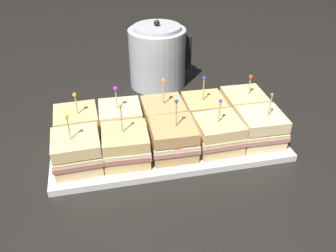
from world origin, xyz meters
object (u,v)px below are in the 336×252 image
sandwich_front_center (173,139)px  sandwich_front_far_right (260,128)px  sandwich_back_center (164,116)px  serving_platter (168,142)px  sandwich_back_right (204,111)px  sandwich_front_far_left (77,152)px  kettle_steel (158,57)px  sandwich_front_left (126,146)px  sandwich_front_right (218,134)px  sandwich_back_left (121,120)px  sandwich_back_far_right (243,107)px  sandwich_back_far_left (77,126)px

sandwich_front_center → sandwich_front_far_right: 0.24m
sandwich_back_center → serving_platter: bearing=-91.5°
sandwich_front_far_right → sandwich_back_right: 0.17m
sandwich_front_far_right → sandwich_front_center: bearing=-179.9°
serving_platter → sandwich_front_far_left: (-0.24, -0.06, 0.05)m
kettle_steel → sandwich_back_right: bearing=-77.3°
sandwich_front_left → kettle_steel: bearing=69.3°
sandwich_front_left → kettle_steel: kettle_steel is taller
kettle_steel → serving_platter: bearing=-96.8°
sandwich_front_far_left → sandwich_back_center: bearing=26.9°
sandwich_front_far_right → sandwich_back_right: (-0.12, 0.12, -0.00)m
serving_platter → sandwich_back_center: (0.00, 0.06, 0.05)m
sandwich_back_center → sandwich_back_right: bearing=-0.8°
sandwich_front_right → sandwich_back_left: 0.27m
sandwich_front_left → sandwich_back_right: bearing=26.4°
sandwich_front_far_right → sandwich_back_far_right: 0.12m
sandwich_back_left → sandwich_back_right: bearing=0.3°
sandwich_front_far_left → sandwich_front_center: 0.24m
serving_platter → kettle_steel: size_ratio=2.66×
sandwich_front_right → sandwich_back_left: (-0.24, 0.12, 0.00)m
sandwich_front_right → sandwich_front_far_right: 0.12m
sandwich_front_right → sandwich_front_left: bearing=-179.9°
serving_platter → sandwich_front_far_left: sandwich_front_far_left is taller
sandwich_front_right → sandwich_back_far_right: size_ratio=1.01×
sandwich_front_far_left → sandwich_back_center: 0.27m
serving_platter → sandwich_front_far_right: 0.25m
sandwich_back_far_left → sandwich_back_center: size_ratio=0.93×
sandwich_back_left → sandwich_back_far_right: 0.36m
sandwich_back_left → kettle_steel: kettle_steel is taller
sandwich_front_far_left → sandwich_front_left: (0.12, 0.00, -0.00)m
sandwich_front_far_right → sandwich_back_left: 0.37m
sandwich_back_far_right → kettle_steel: (-0.19, 0.32, 0.04)m
sandwich_back_far_right → sandwich_back_left: bearing=180.0°
sandwich_back_right → kettle_steel: kettle_steel is taller
sandwich_front_far_right → sandwich_back_center: sandwich_back_center is taller
sandwich_back_far_right → sandwich_front_far_left: bearing=-166.0°
sandwich_front_far_left → sandwich_back_far_left: size_ratio=1.04×
sandwich_front_far_right → kettle_steel: (-0.19, 0.44, 0.04)m
sandwich_front_left → sandwich_back_far_left: (-0.12, 0.12, 0.00)m
sandwich_back_right → kettle_steel: bearing=102.7°
sandwich_front_left → sandwich_back_left: size_ratio=1.06×
sandwich_front_left → sandwich_front_center: 0.12m
sandwich_front_center → serving_platter: bearing=88.9°
sandwich_front_center → sandwich_back_right: sandwich_front_center is taller
serving_platter → sandwich_back_center: 0.08m
sandwich_back_far_right → serving_platter: bearing=-166.4°
sandwich_back_left → sandwich_front_right: bearing=-25.9°
sandwich_front_center → sandwich_back_far_right: 0.26m
serving_platter → sandwich_back_right: sandwich_back_right is taller
sandwich_front_far_right → sandwich_back_far_right: size_ratio=1.05×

